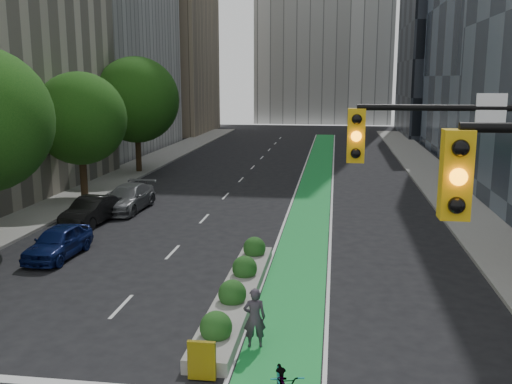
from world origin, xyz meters
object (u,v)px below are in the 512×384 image
(median_planter, at_px, (238,290))
(parked_car_left_mid, at_px, (91,211))
(parked_car_left_near, at_px, (58,242))
(parked_car_left_far, at_px, (128,198))
(cyclist, at_px, (255,318))

(median_planter, height_order, parked_car_left_mid, parked_car_left_mid)
(parked_car_left_near, distance_m, parked_car_left_mid, 5.58)
(parked_car_left_near, distance_m, parked_car_left_far, 8.67)
(parked_car_left_near, height_order, parked_car_left_mid, parked_car_left_mid)
(median_planter, bearing_deg, parked_car_left_far, 124.36)
(parked_car_left_mid, height_order, parked_car_left_far, parked_car_left_far)
(parked_car_left_mid, bearing_deg, cyclist, -45.42)
(cyclist, bearing_deg, parked_car_left_near, -48.94)
(cyclist, bearing_deg, median_planter, -84.69)
(median_planter, relative_size, parked_car_left_far, 2.08)
(parked_car_left_mid, bearing_deg, median_planter, -39.78)
(parked_car_left_near, bearing_deg, parked_car_left_mid, 101.69)
(median_planter, height_order, cyclist, cyclist)
(median_planter, distance_m, parked_car_left_mid, 12.94)
(median_planter, xyz_separation_m, parked_car_left_near, (-8.20, 3.63, 0.29))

